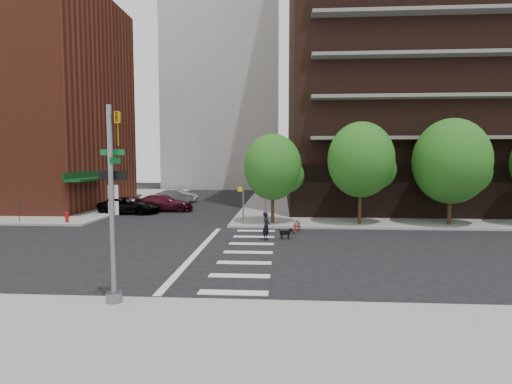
{
  "coord_description": "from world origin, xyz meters",
  "views": [
    {
      "loc": [
        4.63,
        -19.18,
        4.51
      ],
      "look_at": [
        3.0,
        6.0,
        2.5
      ],
      "focal_mm": 28.0,
      "sensor_mm": 36.0,
      "label": 1
    }
  ],
  "objects": [
    {
      "name": "pedestrian_signal",
      "position": [
        2.32,
        7.92,
        1.85
      ],
      "size": [
        2.18,
        0.67,
        2.6
      ],
      "color": "slate",
      "rests_on": "sidewalk_ne"
    },
    {
      "name": "ground",
      "position": [
        0.0,
        0.0,
        0.0
      ],
      "size": [
        120.0,
        120.0,
        0.0
      ],
      "primitive_type": "plane",
      "color": "black",
      "rests_on": "ground"
    },
    {
      "name": "sidewalk_nw",
      "position": [
        -24.5,
        23.5,
        0.07
      ],
      "size": [
        31.0,
        33.0,
        0.15
      ],
      "primitive_type": "cube",
      "color": "gray",
      "rests_on": "ground"
    },
    {
      "name": "parked_car_maroon",
      "position": [
        -5.79,
        15.36,
        0.74
      ],
      "size": [
        2.43,
        5.25,
        1.49
      ],
      "primitive_type": "imported",
      "rotation": [
        0.0,
        0.0,
        1.64
      ],
      "color": "#46101C",
      "rests_on": "ground"
    },
    {
      "name": "highrise_bg",
      "position": [
        -5.0,
        48.0,
        30.0
      ],
      "size": [
        18.0,
        14.0,
        60.0
      ],
      "primitive_type": "cube",
      "color": "beige",
      "rests_on": "ground"
    },
    {
      "name": "sidewalk_ne",
      "position": [
        20.5,
        23.5,
        0.07
      ],
      "size": [
        39.0,
        33.0,
        0.15
      ],
      "primitive_type": "cube",
      "color": "gray",
      "rests_on": "ground"
    },
    {
      "name": "traffic_signal",
      "position": [
        -0.47,
        -7.49,
        2.7
      ],
      "size": [
        0.9,
        0.75,
        6.0
      ],
      "color": "slate",
      "rests_on": "sidewalk_s"
    },
    {
      "name": "crosswalk",
      "position": [
        2.21,
        -0.0,
        0.01
      ],
      "size": [
        3.85,
        13.0,
        0.01
      ],
      "color": "silver",
      "rests_on": "ground"
    },
    {
      "name": "apartment_tower",
      "position": [
        18.0,
        24.0,
        20.91
      ],
      "size": [
        26.65,
        25.5,
        45.0
      ],
      "color": "black",
      "rests_on": "sidewalk_ne"
    },
    {
      "name": "dog_walker",
      "position": [
        3.77,
        3.13,
        0.8
      ],
      "size": [
        0.67,
        0.55,
        1.6
      ],
      "primitive_type": "imported",
      "rotation": [
        0.0,
        0.0,
        1.25
      ],
      "color": "black",
      "rests_on": "ground"
    },
    {
      "name": "parked_car_silver",
      "position": [
        -6.65,
        23.2,
        0.71
      ],
      "size": [
        1.66,
        4.35,
        1.42
      ],
      "primitive_type": "imported",
      "rotation": [
        0.0,
        0.0,
        1.53
      ],
      "color": "#AFB0B7",
      "rests_on": "ground"
    },
    {
      "name": "midrise_nw",
      "position": [
        -22.0,
        18.0,
        10.15
      ],
      "size": [
        21.4,
        15.5,
        20.0
      ],
      "color": "maroon",
      "rests_on": "sidewalk_nw"
    },
    {
      "name": "tree_b",
      "position": [
        10.0,
        8.5,
        4.54
      ],
      "size": [
        4.5,
        4.5,
        6.65
      ],
      "color": "#301E11",
      "rests_on": "sidewalk_ne"
    },
    {
      "name": "parked_car_black",
      "position": [
        -8.2,
        13.58,
        0.7
      ],
      "size": [
        2.53,
        5.13,
        1.4
      ],
      "primitive_type": "imported",
      "rotation": [
        0.0,
        0.0,
        1.53
      ],
      "color": "black",
      "rests_on": "ground"
    },
    {
      "name": "fire_hydrant",
      "position": [
        -10.5,
        7.8,
        0.55
      ],
      "size": [
        0.24,
        0.24,
        0.73
      ],
      "color": "#A50C0C",
      "rests_on": "sidewalk_nw"
    },
    {
      "name": "tree_c",
      "position": [
        16.0,
        8.5,
        4.45
      ],
      "size": [
        5.0,
        5.0,
        6.8
      ],
      "color": "#301E11",
      "rests_on": "sidewalk_ne"
    },
    {
      "name": "scooter",
      "position": [
        5.59,
        5.61,
        0.44
      ],
      "size": [
        1.04,
        1.79,
        0.89
      ],
      "primitive_type": "imported",
      "rotation": [
        0.0,
        0.0,
        -0.29
      ],
      "color": "maroon",
      "rests_on": "ground"
    },
    {
      "name": "dog",
      "position": [
        4.87,
        3.45,
        0.38
      ],
      "size": [
        0.72,
        0.31,
        0.6
      ],
      "rotation": [
        0.0,
        0.0,
        0.21
      ],
      "color": "black",
      "rests_on": "ground"
    },
    {
      "name": "parking_meter",
      "position": [
        -14.0,
        7.8,
        0.96
      ],
      "size": [
        0.1,
        0.08,
        1.32
      ],
      "color": "black",
      "rests_on": "sidewalk_nw"
    },
    {
      "name": "tree_a",
      "position": [
        4.0,
        8.5,
        4.04
      ],
      "size": [
        4.0,
        4.0,
        5.9
      ],
      "color": "#301E11",
      "rests_on": "sidewalk_ne"
    }
  ]
}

